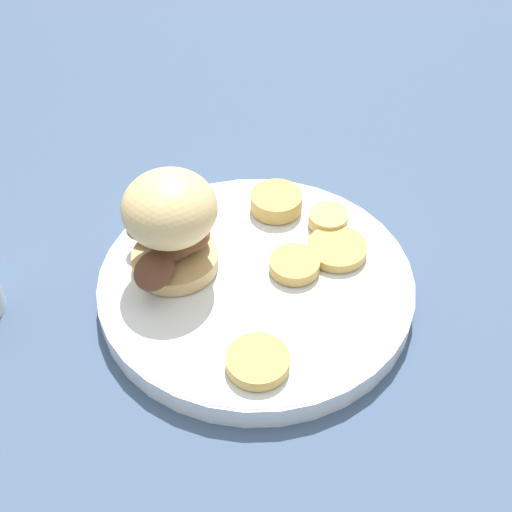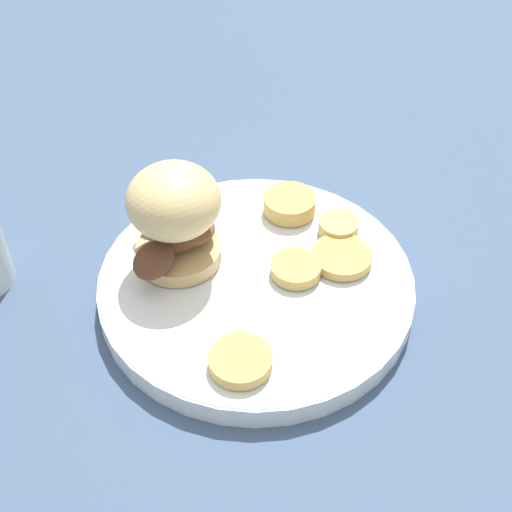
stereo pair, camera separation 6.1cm
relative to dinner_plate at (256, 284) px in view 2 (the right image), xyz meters
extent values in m
plane|color=#3D5170|center=(0.00, 0.00, -0.01)|extent=(4.00, 4.00, 0.00)
cylinder|color=white|center=(0.00, 0.00, 0.00)|extent=(0.28, 0.28, 0.02)
torus|color=white|center=(0.00, 0.00, 0.01)|extent=(0.28, 0.28, 0.01)
cylinder|color=tan|center=(0.05, 0.06, 0.02)|extent=(0.08, 0.08, 0.01)
ellipsoid|color=brown|center=(0.08, 0.06, 0.03)|extent=(0.05, 0.06, 0.01)
ellipsoid|color=#4C281E|center=(0.08, 0.05, 0.04)|extent=(0.04, 0.03, 0.01)
ellipsoid|color=brown|center=(0.05, 0.04, 0.04)|extent=(0.05, 0.05, 0.02)
ellipsoid|color=brown|center=(0.05, 0.06, 0.03)|extent=(0.05, 0.05, 0.02)
ellipsoid|color=#563323|center=(0.03, 0.08, 0.04)|extent=(0.06, 0.05, 0.02)
ellipsoid|color=#563323|center=(0.05, 0.06, 0.04)|extent=(0.04, 0.04, 0.02)
ellipsoid|color=brown|center=(0.05, 0.05, 0.04)|extent=(0.06, 0.06, 0.01)
ellipsoid|color=#E5C17F|center=(0.05, 0.06, 0.08)|extent=(0.08, 0.08, 0.06)
cylinder|color=#DBB766|center=(0.03, -0.09, 0.02)|extent=(0.04, 0.04, 0.01)
cylinder|color=tan|center=(-0.01, -0.03, 0.02)|extent=(0.05, 0.05, 0.01)
cylinder|color=tan|center=(0.07, -0.06, 0.02)|extent=(0.05, 0.05, 0.02)
cylinder|color=tan|center=(-0.01, -0.08, 0.01)|extent=(0.05, 0.05, 0.01)
cylinder|color=tan|center=(-0.09, 0.05, 0.02)|extent=(0.05, 0.05, 0.01)
camera|label=1|loc=(-0.38, 0.22, 0.47)|focal=50.00mm
camera|label=2|loc=(-0.41, 0.16, 0.47)|focal=50.00mm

